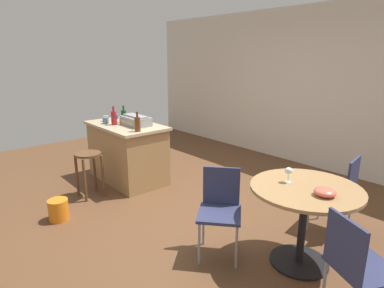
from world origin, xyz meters
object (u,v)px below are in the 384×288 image
Objects in this scene: bottle_2 at (114,118)px; cup_1 at (124,117)px; toolbox at (136,121)px; cup_4 at (116,116)px; bottle_0 at (124,116)px; kitchen_island at (127,152)px; serving_bowl at (325,192)px; folding_chair_near at (339,188)px; folding_chair_left at (357,264)px; bottle_1 at (137,124)px; wine_glass at (289,171)px; dining_table at (304,206)px; plastic_bucket at (59,210)px; wooden_stool at (89,164)px; cup_3 at (133,117)px; cup_0 at (106,118)px; folding_chair_far at (220,206)px; cup_2 at (106,121)px.

bottle_2 is 0.40m from cup_1.
toolbox reaches higher than cup_4.
bottle_0 reaches higher than toolbox.
serving_bowl is (3.13, 0.06, 0.36)m from kitchen_island.
toolbox is (-2.70, -0.85, 0.44)m from folding_chair_near.
bottle_1 is at bearing 176.92° from folding_chair_left.
bottle_0 is 2.93m from wine_glass.
dining_table is 2.75m from plastic_bucket.
dining_table is at bearing 31.29° from plastic_bucket.
cup_4 is at bearing 168.11° from kitchen_island.
wine_glass is (-0.17, -0.03, 0.29)m from dining_table.
wine_glass is at bearing 0.50° from bottle_0.
kitchen_island reaches higher than wooden_stool.
cup_4 is (-0.48, 0.10, 0.48)m from kitchen_island.
wooden_stool is at bearing -58.27° from cup_1.
bottle_1 is at bearing -174.37° from dining_table.
bottle_0 reaches higher than folding_chair_left.
cup_4 reaches higher than folding_chair_left.
dining_table is at bearing -0.65° from cup_1.
bottle_1 is (-3.04, 0.16, 0.47)m from folding_chair_left.
wooden_stool is 1.12m from cup_3.
cup_0 is at bearing 130.95° from plastic_bucket.
toolbox is at bearing 92.14° from wooden_stool.
cup_1 is at bearing 162.43° from bottle_1.
wine_glass is at bearing 5.36° from bottle_1.
bottle_1 reaches higher than folding_chair_far.
cup_1 is at bearing 169.83° from folding_chair_far.
kitchen_island is 10.44× the size of cup_3.
serving_bowl is at bearing -0.04° from bottle_0.
dining_table is 1.12× the size of folding_chair_left.
bottle_0 is at bearing -6.70° from cup_4.
folding_chair_left reaches higher than serving_bowl.
folding_chair_near is 0.94m from serving_bowl.
folding_chair_left is at bearing -5.42° from cup_4.
folding_chair_near is at bearing 93.92° from dining_table.
wine_glass is (-0.81, 0.37, 0.36)m from folding_chair_left.
wine_glass is at bearing 175.62° from serving_bowl.
cup_0 is 0.43m from cup_3.
folding_chair_near is 3.32m from cup_1.
cup_1 is 0.62× the size of serving_bowl.
folding_chair_near is 6.93× the size of cup_2.
plastic_bucket is (-2.32, -1.41, -0.46)m from dining_table.
cup_2 reaches higher than wine_glass.
bottle_2 is 2.22× the size of cup_2.
cup_4 reaches higher than wine_glass.
kitchen_island is at bearing 172.11° from folding_chair_far.
cup_1 is at bearing 170.58° from toolbox.
bottle_1 reaches higher than folding_chair_left.
folding_chair_far is at bearing -4.07° from bottle_2.
plastic_bucket is (0.08, -1.17, -0.86)m from bottle_1.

